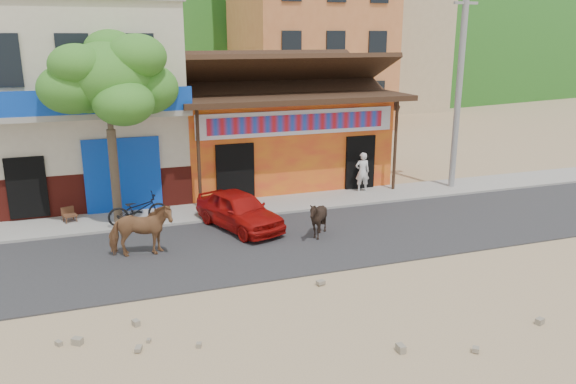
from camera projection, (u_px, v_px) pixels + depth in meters
The scene contains 15 objects.
ground at pixel (317, 275), 14.39m from camera, with size 120.00×120.00×0.00m, color #9E825B.
road at pixel (286, 242), 16.66m from camera, with size 60.00×5.00×0.04m, color #28282B.
sidewalk at pixel (254, 208), 19.83m from camera, with size 60.00×2.00×0.12m, color gray.
dance_club at pixel (273, 137), 23.64m from camera, with size 8.00×6.00×3.60m, color orange.
cafe_building at pixel (80, 103), 20.80m from camera, with size 7.00×6.00×7.00m, color beige.
apartment_front at pixel (308, 34), 37.46m from camera, with size 9.00×9.00×12.00m, color #CC723F.
apartment_rear at pixel (384, 47), 46.03m from camera, with size 8.00×8.00×10.00m, color tan.
tree at pixel (111, 129), 17.37m from camera, with size 3.00×3.00×6.00m, color #2D721E, non-canonical shape.
utility_pole at pixel (459, 85), 21.34m from camera, with size 0.24×0.24×8.00m, color gray.
cow_tan at pixel (141, 231), 15.37m from camera, with size 0.79×1.73×1.46m, color brown.
cow_dark at pixel (318, 219), 16.81m from camera, with size 0.95×1.07×1.18m, color black.
red_car at pixel (239, 210), 17.64m from camera, with size 1.40×3.49×1.19m, color #A40E0B.
scooter at pixel (138, 209), 17.78m from camera, with size 0.65×1.88×0.99m, color black.
pedestrian at pixel (362, 172), 21.52m from camera, with size 0.55×0.36×1.52m, color silver.
cafe_chair_right at pixel (69, 209), 18.04m from camera, with size 0.40×0.40×0.86m, color #4E271A, non-canonical shape.
Camera 1 is at (-5.09, -12.30, 5.93)m, focal length 35.00 mm.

